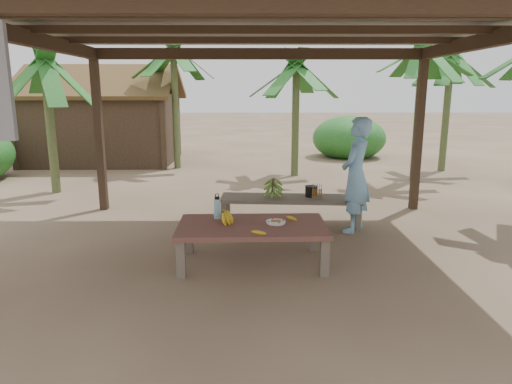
{
  "coord_description": "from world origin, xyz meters",
  "views": [
    {
      "loc": [
        -0.13,
        -5.71,
        2.09
      ],
      "look_at": [
        -0.08,
        0.09,
        0.8
      ],
      "focal_mm": 32.0,
      "sensor_mm": 36.0,
      "label": 1
    }
  ],
  "objects_px": {
    "work_table": "(252,229)",
    "cooking_pot": "(311,191)",
    "plate": "(276,222)",
    "water_flask": "(217,208)",
    "bench": "(290,201)",
    "ripe_banana_bunch": "(222,216)",
    "woman": "(356,175)"
  },
  "relations": [
    {
      "from": "plate",
      "to": "woman",
      "type": "distance_m",
      "value": 1.84
    },
    {
      "from": "work_table",
      "to": "plate",
      "type": "relative_size",
      "value": 7.6
    },
    {
      "from": "bench",
      "to": "ripe_banana_bunch",
      "type": "height_order",
      "value": "ripe_banana_bunch"
    },
    {
      "from": "water_flask",
      "to": "cooking_pot",
      "type": "height_order",
      "value": "water_flask"
    },
    {
      "from": "bench",
      "to": "cooking_pot",
      "type": "distance_m",
      "value": 0.36
    },
    {
      "from": "ripe_banana_bunch",
      "to": "woman",
      "type": "distance_m",
      "value": 2.3
    },
    {
      "from": "work_table",
      "to": "woman",
      "type": "bearing_deg",
      "value": 39.49
    },
    {
      "from": "work_table",
      "to": "cooking_pot",
      "type": "xyz_separation_m",
      "value": [
        0.94,
        1.71,
        0.1
      ]
    },
    {
      "from": "bench",
      "to": "woman",
      "type": "bearing_deg",
      "value": -15.44
    },
    {
      "from": "ripe_banana_bunch",
      "to": "water_flask",
      "type": "bearing_deg",
      "value": 111.19
    },
    {
      "from": "bench",
      "to": "woman",
      "type": "xyz_separation_m",
      "value": [
        0.94,
        -0.33,
        0.47
      ]
    },
    {
      "from": "plate",
      "to": "water_flask",
      "type": "xyz_separation_m",
      "value": [
        -0.73,
        0.24,
        0.12
      ]
    },
    {
      "from": "cooking_pot",
      "to": "woman",
      "type": "xyz_separation_m",
      "value": [
        0.61,
        -0.38,
        0.33
      ]
    },
    {
      "from": "cooking_pot",
      "to": "plate",
      "type": "bearing_deg",
      "value": -111.14
    },
    {
      "from": "bench",
      "to": "water_flask",
      "type": "height_order",
      "value": "water_flask"
    },
    {
      "from": "ripe_banana_bunch",
      "to": "plate",
      "type": "bearing_deg",
      "value": -3.66
    },
    {
      "from": "ripe_banana_bunch",
      "to": "bench",
      "type": "bearing_deg",
      "value": 58.51
    },
    {
      "from": "ripe_banana_bunch",
      "to": "water_flask",
      "type": "relative_size",
      "value": 0.82
    },
    {
      "from": "work_table",
      "to": "plate",
      "type": "bearing_deg",
      "value": 4.76
    },
    {
      "from": "plate",
      "to": "water_flask",
      "type": "distance_m",
      "value": 0.78
    },
    {
      "from": "water_flask",
      "to": "woman",
      "type": "height_order",
      "value": "woman"
    },
    {
      "from": "bench",
      "to": "water_flask",
      "type": "xyz_separation_m",
      "value": [
        -1.05,
        -1.39,
        0.24
      ]
    },
    {
      "from": "work_table",
      "to": "bench",
      "type": "bearing_deg",
      "value": 68.7
    },
    {
      "from": "bench",
      "to": "plate",
      "type": "bearing_deg",
      "value": -97.03
    },
    {
      "from": "work_table",
      "to": "cooking_pot",
      "type": "distance_m",
      "value": 1.95
    },
    {
      "from": "ripe_banana_bunch",
      "to": "water_flask",
      "type": "distance_m",
      "value": 0.22
    },
    {
      "from": "bench",
      "to": "water_flask",
      "type": "relative_size",
      "value": 6.89
    },
    {
      "from": "plate",
      "to": "ripe_banana_bunch",
      "type": "bearing_deg",
      "value": 176.34
    },
    {
      "from": "bench",
      "to": "ripe_banana_bunch",
      "type": "xyz_separation_m",
      "value": [
        -0.97,
        -1.59,
        0.19
      ]
    },
    {
      "from": "ripe_banana_bunch",
      "to": "woman",
      "type": "height_order",
      "value": "woman"
    },
    {
      "from": "ripe_banana_bunch",
      "to": "plate",
      "type": "distance_m",
      "value": 0.66
    },
    {
      "from": "work_table",
      "to": "ripe_banana_bunch",
      "type": "bearing_deg",
      "value": 167.57
    }
  ]
}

